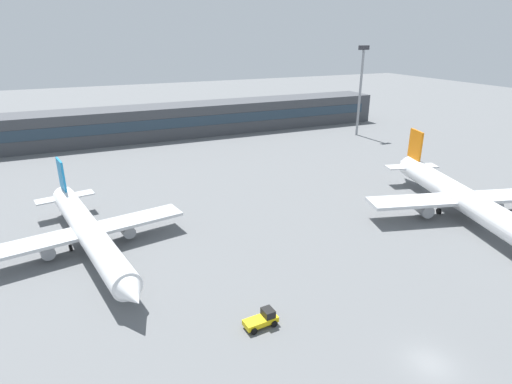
{
  "coord_description": "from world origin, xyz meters",
  "views": [
    {
      "loc": [
        -26.99,
        -21.12,
        28.6
      ],
      "look_at": [
        0.11,
        40.0,
        3.0
      ],
      "focal_mm": 29.2,
      "sensor_mm": 36.0,
      "label": 1
    }
  ],
  "objects": [
    {
      "name": "terminal_building",
      "position": [
        0.0,
        100.01,
        4.5
      ],
      "size": [
        132.97,
        12.13,
        9.0
      ],
      "color": "#3F4247",
      "rests_on": "ground_plane"
    },
    {
      "name": "floodlight_tower_west",
      "position": [
        50.43,
        78.98,
        14.71
      ],
      "size": [
        3.2,
        0.8,
        25.39
      ],
      "color": "gray",
      "rests_on": "ground_plane"
    },
    {
      "name": "baggage_tug_yellow",
      "position": [
        -11.91,
        11.19,
        0.8
      ],
      "size": [
        3.71,
        2.07,
        1.75
      ],
      "color": "yellow",
      "rests_on": "ground_plane"
    },
    {
      "name": "ground_plane",
      "position": [
        0.0,
        40.0,
        0.0
      ],
      "size": [
        400.0,
        400.0,
        0.0
      ],
      "primitive_type": "plane",
      "color": "slate"
    },
    {
      "name": "airplane_mid",
      "position": [
        -27.14,
        35.06,
        2.96
      ],
      "size": [
        27.51,
        39.0,
        9.69
      ],
      "color": "white",
      "rests_on": "ground_plane"
    },
    {
      "name": "airplane_near",
      "position": [
        29.16,
        22.15,
        3.35
      ],
      "size": [
        30.99,
        43.61,
        10.98
      ],
      "color": "white",
      "rests_on": "ground_plane"
    }
  ]
}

